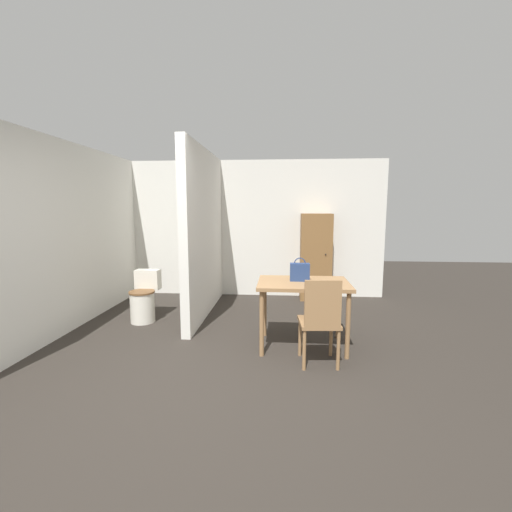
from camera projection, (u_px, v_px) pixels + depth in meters
ground_plane at (200, 390)px, 3.07m from camera, size 16.00×16.00×0.00m
wall_back at (244, 229)px, 6.40m from camera, size 5.15×0.12×2.50m
wall_left at (78, 235)px, 4.78m from camera, size 0.12×4.48×2.50m
partition_wall at (204, 233)px, 5.24m from camera, size 0.12×2.31×2.50m
dining_table at (303, 290)px, 3.98m from camera, size 1.05×0.74×0.78m
wooden_chair at (320, 319)px, 3.50m from camera, size 0.43×0.43×0.93m
toilet at (144, 299)px, 4.96m from camera, size 0.36×0.51×0.72m
handbag at (300, 272)px, 4.01m from camera, size 0.23×0.11×0.28m
wooden_cabinet at (316, 257)px, 6.10m from camera, size 0.54×0.41×1.54m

